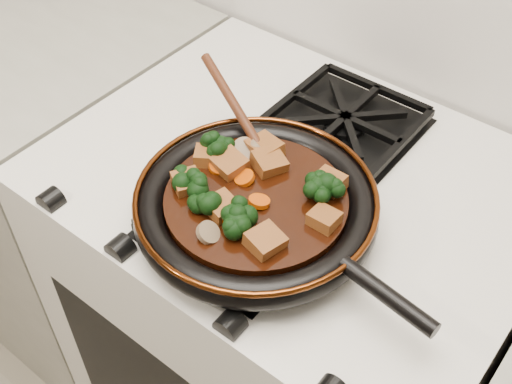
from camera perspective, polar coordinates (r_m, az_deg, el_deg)
The scene contains 33 objects.
stove at distance 1.36m, azimuth 2.69°, elevation -12.10°, with size 0.76×0.60×0.90m, color silver.
burner_grate_front at distance 0.92m, azimuth -1.50°, elevation -2.42°, with size 0.23×0.23×0.03m, color black, non-canonical shape.
burner_grate_back at distance 1.09m, azimuth 7.90°, elevation 6.20°, with size 0.23×0.23×0.03m, color black, non-canonical shape.
skillet at distance 0.90m, azimuth 0.09°, elevation -1.23°, with size 0.47×0.34×0.05m.
braising_sauce at distance 0.90m, azimuth -0.00°, elevation -0.94°, with size 0.26×0.26×0.02m, color black.
tofu_cube_0 at distance 0.93m, azimuth 1.17°, elevation 2.61°, with size 0.04×0.04×0.02m, color brown.
tofu_cube_1 at distance 0.86m, azimuth 6.08°, elevation -2.41°, with size 0.04×0.03×0.02m, color brown.
tofu_cube_2 at distance 0.92m, azimuth -2.35°, elevation 2.44°, with size 0.04×0.04×0.02m, color brown.
tofu_cube_3 at distance 0.90m, azimuth 6.53°, elevation 0.85°, with size 0.04×0.04×0.02m, color brown.
tofu_cube_4 at distance 0.94m, azimuth -4.45°, elevation 3.19°, with size 0.04×0.03×0.02m, color brown.
tofu_cube_5 at distance 0.90m, azimuth -6.14°, elevation 0.82°, with size 0.04×0.04×0.02m, color brown.
tofu_cube_6 at distance 0.87m, azimuth -3.08°, elevation -1.37°, with size 0.04×0.04×0.02m, color brown.
tofu_cube_7 at distance 0.95m, azimuth 0.52°, elevation 4.04°, with size 0.04×0.04×0.02m, color brown.
tofu_cube_8 at distance 0.83m, azimuth 0.83°, elevation -4.42°, with size 0.04×0.04×0.02m, color brown.
tofu_cube_9 at distance 0.95m, azimuth 0.87°, elevation 3.83°, with size 0.04×0.04×0.02m, color brown.
broccoli_floret_0 at distance 0.90m, azimuth -6.53°, elevation 0.84°, with size 0.06×0.06×0.05m, color black, non-canonical shape.
broccoli_floret_1 at distance 0.85m, azimuth -1.36°, elevation -2.34°, with size 0.06×0.06×0.05m, color black, non-canonical shape.
broccoli_floret_2 at distance 0.95m, azimuth -3.71°, elevation 3.91°, with size 0.06×0.06×0.05m, color black, non-canonical shape.
broccoli_floret_3 at distance 0.87m, azimuth -4.57°, elevation -0.87°, with size 0.06×0.06×0.05m, color black, non-canonical shape.
broccoli_floret_4 at distance 0.84m, azimuth -1.92°, elevation -3.02°, with size 0.06×0.06×0.06m, color black, non-canonical shape.
broccoli_floret_5 at distance 0.88m, azimuth 6.13°, elevation -0.10°, with size 0.06×0.06×0.05m, color black, non-canonical shape.
broccoli_floret_6 at distance 0.95m, azimuth -3.61°, elevation 4.01°, with size 0.06×0.06×0.05m, color black, non-canonical shape.
broccoli_floret_7 at distance 0.90m, azimuth 5.52°, elevation 0.63°, with size 0.06×0.06×0.05m, color black, non-canonical shape.
broccoli_floret_8 at distance 0.89m, azimuth -5.48°, elevation 0.72°, with size 0.06×0.06×0.05m, color black, non-canonical shape.
carrot_coin_0 at distance 0.93m, azimuth -3.30°, elevation 2.30°, with size 0.03×0.03×0.01m, color #C24305.
carrot_coin_1 at distance 0.88m, azimuth 0.28°, elevation -0.84°, with size 0.03×0.03×0.01m, color #C24305.
carrot_coin_2 at distance 0.91m, azimuth -1.02°, elevation 1.25°, with size 0.03×0.03×0.01m, color #C24305.
carrot_coin_3 at distance 0.86m, azimuth -2.38°, elevation -2.14°, with size 0.03×0.03×0.01m, color #C24305.
mushroom_slice_0 at distance 0.84m, azimuth -4.27°, elevation -3.62°, with size 0.03×0.03×0.01m, color #7F6549.
mushroom_slice_1 at distance 0.95m, azimuth -1.00°, elevation 3.81°, with size 0.04×0.04×0.01m, color #7F6549.
mushroom_slice_2 at distance 0.95m, azimuth 0.29°, elevation 3.86°, with size 0.03×0.03×0.01m, color #7F6549.
mushroom_slice_3 at distance 0.90m, azimuth 5.85°, elevation 0.69°, with size 0.04×0.04×0.01m, color #7F6549.
wooden_spoon at distance 0.96m, azimuth -0.63°, elevation 5.58°, with size 0.13×0.08×0.21m.
Camera 1 is at (0.40, 1.08, 1.60)m, focal length 45.00 mm.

